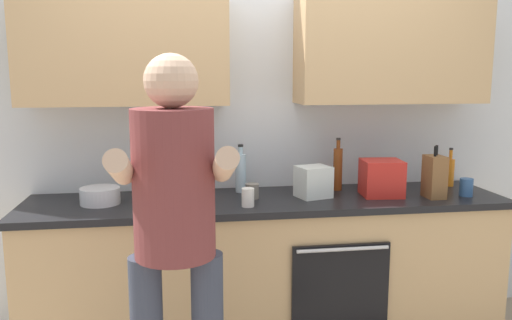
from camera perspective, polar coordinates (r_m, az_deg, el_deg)
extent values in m
cube|color=silver|center=(3.37, 0.25, 2.98)|extent=(4.00, 0.06, 2.50)
cube|color=tan|center=(3.14, -14.28, 11.82)|extent=(1.18, 0.32, 0.65)
cube|color=tan|center=(3.39, 14.70, 11.60)|extent=(1.18, 0.32, 0.65)
cube|color=tan|center=(3.22, 1.25, -12.40)|extent=(2.80, 0.60, 0.86)
cube|color=black|center=(3.09, 1.28, -4.61)|extent=(2.84, 0.64, 0.04)
cube|color=black|center=(3.02, 9.31, -13.68)|extent=(0.56, 0.02, 0.50)
cylinder|color=silver|center=(2.92, 9.57, -9.68)|extent=(0.52, 0.02, 0.02)
cylinder|color=brown|center=(2.16, -9.05, -2.58)|extent=(0.34, 0.34, 0.62)
sphere|color=#D8AD8C|center=(2.12, -9.35, 8.62)|extent=(0.22, 0.22, 0.22)
cylinder|color=#D8AD8C|center=(2.04, -14.77, -0.84)|extent=(0.09, 0.31, 0.19)
cylinder|color=#D8AD8C|center=(2.03, -3.50, -0.56)|extent=(0.09, 0.31, 0.19)
cylinder|color=#8C4C14|center=(2.96, -6.23, -2.44)|extent=(0.06, 0.06, 0.24)
cylinder|color=#8C4C14|center=(2.94, -6.28, 0.20)|extent=(0.03, 0.03, 0.03)
cylinder|color=black|center=(2.94, -6.29, 0.65)|extent=(0.03, 0.03, 0.01)
cylinder|color=orange|center=(3.64, 20.58, -1.32)|extent=(0.06, 0.06, 0.18)
cylinder|color=orange|center=(3.62, 20.69, 0.57)|extent=(0.02, 0.02, 0.06)
cylinder|color=black|center=(3.61, 20.72, 1.16)|extent=(0.03, 0.03, 0.01)
cylinder|color=silver|center=(3.22, -1.69, -1.48)|extent=(0.07, 0.07, 0.24)
cylinder|color=silver|center=(3.20, -1.71, 1.03)|extent=(0.03, 0.03, 0.05)
cylinder|color=black|center=(3.20, -1.71, 1.60)|extent=(0.03, 0.03, 0.01)
cylinder|color=red|center=(3.23, -6.24, -1.91)|extent=(0.05, 0.05, 0.19)
cylinder|color=red|center=(3.20, -6.28, 0.22)|extent=(0.02, 0.02, 0.05)
cylinder|color=black|center=(3.20, -6.29, 0.73)|extent=(0.02, 0.02, 0.01)
cylinder|color=brown|center=(3.31, 8.99, -1.03)|extent=(0.06, 0.06, 0.27)
cylinder|color=brown|center=(3.29, 9.06, 1.73)|extent=(0.02, 0.02, 0.06)
cylinder|color=black|center=(3.29, 9.08, 2.31)|extent=(0.03, 0.03, 0.01)
cylinder|color=#33598C|center=(3.38, 22.16, -2.80)|extent=(0.08, 0.08, 0.11)
cylinder|color=white|center=(2.88, -0.90, -4.14)|extent=(0.07, 0.07, 0.10)
cylinder|color=slate|center=(3.07, -0.44, -3.44)|extent=(0.08, 0.08, 0.09)
cylinder|color=silver|center=(3.07, -16.81, -3.79)|extent=(0.22, 0.22, 0.09)
cube|color=brown|center=(3.25, 19.07, -1.76)|extent=(0.10, 0.14, 0.25)
cylinder|color=black|center=(3.20, 19.15, 0.91)|extent=(0.02, 0.02, 0.06)
cylinder|color=black|center=(3.25, 19.29, 1.02)|extent=(0.02, 0.02, 0.06)
cube|color=silver|center=(3.11, 6.33, -2.40)|extent=(0.22, 0.21, 0.19)
cube|color=beige|center=(2.97, -10.51, -2.92)|extent=(0.21, 0.17, 0.20)
cube|color=red|center=(3.22, 13.67, -1.93)|extent=(0.25, 0.23, 0.22)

